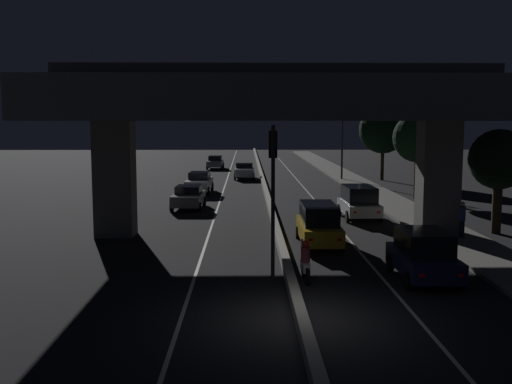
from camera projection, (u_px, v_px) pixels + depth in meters
ground_plane at (299, 319)px, 16.95m from camera, size 200.00×200.00×0.00m
lane_line_left_inner at (225, 186)px, 51.65m from camera, size 0.12×126.00×0.00m
lane_line_right_inner at (302, 186)px, 51.75m from camera, size 0.12×126.00×0.00m
median_divider at (264, 184)px, 51.68m from camera, size 0.32×126.00×0.40m
sidewalk_right at (377, 195)px, 44.87m from camera, size 2.92×126.00×0.17m
elevated_overpass at (277, 106)px, 28.62m from camera, size 21.58×11.56×8.31m
traffic_light_left_of_median at (273, 175)px, 20.93m from camera, size 0.30×0.49×5.43m
street_lamp at (338, 132)px, 55.73m from camera, size 2.68×0.32×7.57m
car_dark_blue_lead at (424, 255)px, 20.96m from camera, size 1.94×3.93×1.77m
car_taxi_yellow_second at (319, 224)px, 27.01m from camera, size 1.89×4.61×1.85m
car_white_third at (359, 201)px, 34.22m from camera, size 2.06×4.08×1.87m
car_grey_lead_oncoming at (189, 197)px, 38.20m from camera, size 2.05×4.05×1.46m
car_white_second_oncoming at (199, 182)px, 46.48m from camera, size 2.03×4.78×1.63m
car_white_third_oncoming at (244, 171)px, 58.01m from camera, size 1.99×4.31×1.49m
car_silver_fourth_oncoming at (215, 162)px, 70.14m from camera, size 1.96×4.32×1.50m
motorcycle_white_filtering_near at (305, 264)px, 20.86m from camera, size 0.33×1.77×1.44m
pedestrian_on_sidewalk at (462, 219)px, 27.76m from camera, size 0.31×0.31×1.69m
roadside_tree_kerbside_near at (499, 160)px, 29.41m from camera, size 2.97×2.97×5.19m
roadside_tree_kerbside_mid at (418, 138)px, 42.77m from camera, size 3.57×3.57×6.17m
roadside_tree_kerbside_far at (383, 130)px, 56.10m from camera, size 4.49×4.49×7.02m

